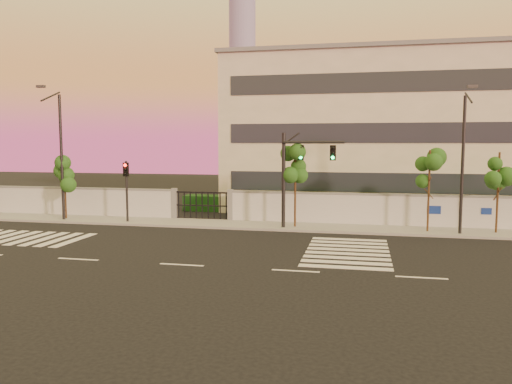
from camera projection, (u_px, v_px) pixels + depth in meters
ground at (182, 265)px, 21.74m from camera, size 120.00×120.00×0.00m
sidewalk at (240, 225)px, 31.95m from camera, size 60.00×3.00×0.15m
perimeter_wall at (246, 206)px, 33.29m from camera, size 60.00×0.36×2.20m
hedge_row at (270, 206)px, 35.76m from camera, size 41.00×4.25×1.80m
institutional_building at (380, 132)px, 40.66m from camera, size 24.40×12.40×12.25m
distant_skyscraper at (242, 49)px, 301.65m from camera, size 16.00×16.00×118.00m
road_markings at (178, 246)px, 25.73m from camera, size 57.00×7.62×0.02m
street_tree_c at (65, 175)px, 33.94m from camera, size 1.40×1.12×4.25m
street_tree_d at (296, 167)px, 30.52m from camera, size 1.57×1.25×5.25m
street_tree_e at (430, 172)px, 28.89m from camera, size 1.42×1.13×4.89m
street_tree_f at (499, 174)px, 28.47m from camera, size 1.46×1.16×4.78m
traffic_signal_main at (296, 169)px, 30.08m from camera, size 3.73×0.59×5.91m
traffic_signal_secondary at (126, 184)px, 32.59m from camera, size 0.32×0.33×4.13m
streetlight_west at (60, 150)px, 33.11m from camera, size 0.53×2.14×8.88m
streetlight_east at (463, 157)px, 27.91m from camera, size 0.50×2.00×8.31m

